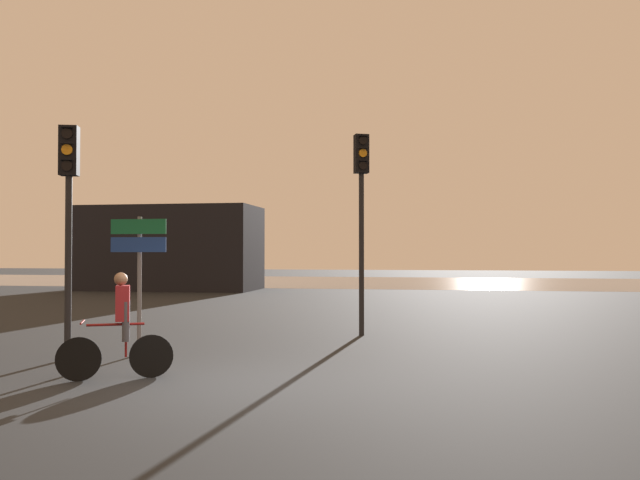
% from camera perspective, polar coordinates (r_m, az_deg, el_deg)
% --- Properties ---
extents(ground_plane, '(120.00, 120.00, 0.00)m').
position_cam_1_polar(ground_plane, '(9.30, -8.39, -13.07)').
color(ground_plane, black).
extents(water_strip, '(80.00, 16.00, 0.01)m').
position_cam_1_polar(water_strip, '(40.62, 5.60, -3.85)').
color(water_strip, slate).
rests_on(water_strip, ground).
extents(distant_building, '(9.19, 4.00, 4.29)m').
position_cam_1_polar(distant_building, '(33.17, -13.68, -0.73)').
color(distant_building, black).
rests_on(distant_building, ground).
extents(traffic_light_center, '(0.39, 0.41, 4.67)m').
position_cam_1_polar(traffic_light_center, '(14.55, 3.81, 4.02)').
color(traffic_light_center, black).
rests_on(traffic_light_center, ground).
extents(traffic_light_near_left, '(0.37, 0.39, 4.21)m').
position_cam_1_polar(traffic_light_near_left, '(12.14, -21.99, 3.73)').
color(traffic_light_near_left, black).
rests_on(traffic_light_near_left, ground).
extents(direction_sign_post, '(1.10, 0.11, 2.60)m').
position_cam_1_polar(direction_sign_post, '(12.20, -16.23, -1.70)').
color(direction_sign_post, slate).
rests_on(direction_sign_post, ground).
extents(cyclist, '(1.57, 0.79, 1.62)m').
position_cam_1_polar(cyclist, '(10.02, -17.81, -7.41)').
color(cyclist, black).
rests_on(cyclist, ground).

